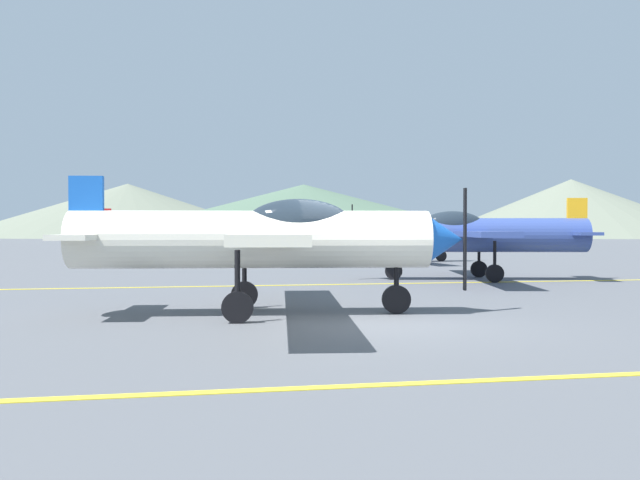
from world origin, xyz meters
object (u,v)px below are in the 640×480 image
at_px(airplane_mid, 471,234).
at_px(airplane_back, 176,232).
at_px(airplane_near, 267,237).
at_px(airplane_far, 395,232).

relative_size(airplane_mid, airplane_back, 1.00).
distance_m(airplane_near, airplane_back, 21.02).
bearing_deg(airplane_back, airplane_mid, -53.80).
bearing_deg(airplane_far, airplane_near, -113.43).
xyz_separation_m(airplane_mid, airplane_back, (-9.83, 13.44, 0.00)).
relative_size(airplane_far, airplane_back, 1.00).
height_order(airplane_near, airplane_far, same).
xyz_separation_m(airplane_mid, airplane_far, (0.82, 11.26, 0.00)).
bearing_deg(airplane_mid, airplane_far, 85.81).
xyz_separation_m(airplane_near, airplane_far, (8.10, 18.69, 0.00)).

